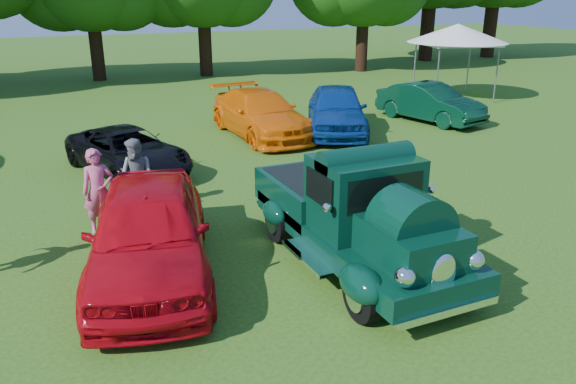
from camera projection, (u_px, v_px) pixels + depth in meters
name	position (u px, v px, depth m)	size (l,w,h in m)	color
ground	(298.00, 289.00, 9.36)	(120.00, 120.00, 0.00)	#225413
hero_pickup	(356.00, 216.00, 10.04)	(2.44, 5.23, 2.04)	black
red_convertible	(149.00, 231.00, 9.52)	(1.98, 4.93, 1.68)	#B60712
back_car_black	(128.00, 151.00, 15.14)	(1.99, 4.31, 1.20)	black
back_car_orange	(261.00, 114.00, 18.97)	(2.11, 5.19, 1.50)	orange
back_car_blue	(336.00, 109.00, 19.30)	(1.94, 4.83, 1.65)	navy
back_car_green	(430.00, 103.00, 21.11)	(1.49, 4.27, 1.41)	black
spectator_pink	(98.00, 191.00, 11.33)	(0.64, 0.42, 1.75)	#BC4D76
spectator_grey	(137.00, 176.00, 12.36)	(0.81, 0.63, 1.67)	slate
canopy_tent	(458.00, 34.00, 24.88)	(5.44, 5.44, 3.30)	silver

